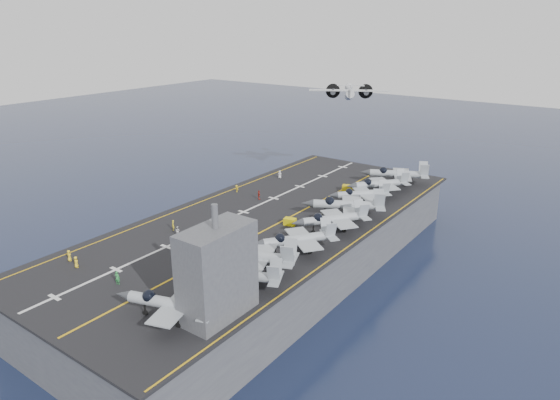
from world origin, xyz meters
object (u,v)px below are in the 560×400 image
Objects in this scene: tow_cart_a at (210,256)px; transport_plane at (349,95)px; island_superstructure at (217,262)px; fighter_jet_0 at (171,303)px.

transport_plane is (-14.66, 71.56, 15.95)m from tow_cart_a.
tow_cart_a is 0.09× the size of transport_plane.
island_superstructure reaches higher than fighter_jet_0.
fighter_jet_0 is 17.38m from tow_cart_a.
tow_cart_a is (-12.00, 10.91, -6.92)m from island_superstructure.
transport_plane reaches higher than island_superstructure.
island_superstructure is 6.67× the size of tow_cart_a.
transport_plane is at bearing 107.92° from island_superstructure.
island_superstructure reaches higher than tow_cart_a.
tow_cart_a is 74.77m from transport_plane.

